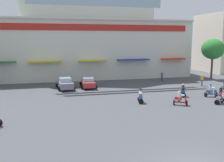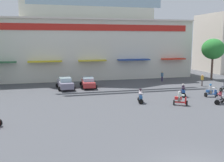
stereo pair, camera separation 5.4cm
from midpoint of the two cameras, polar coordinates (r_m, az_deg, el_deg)
name	(u,v)px [view 1 (the left image)]	position (r m, az deg, el deg)	size (l,w,h in m)	color
ground_plane	(123,107)	(25.81, 2.42, -5.69)	(128.00, 128.00, 0.00)	#484A4F
colonial_building	(86,29)	(46.90, -5.64, 11.33)	(35.13, 14.89, 19.68)	silver
plaza_tree_1	(213,49)	(45.98, 21.15, 6.52)	(3.62, 3.73, 6.72)	brown
parked_car_0	(65,83)	(35.41, -10.26, -0.48)	(2.45, 4.46, 1.57)	gray
parked_car_1	(88,82)	(36.10, -5.30, -0.30)	(2.43, 4.39, 1.40)	#B53131
scooter_rider_2	(140,97)	(27.51, 6.19, -3.48)	(0.85, 1.42, 1.49)	black
scooter_rider_3	(180,99)	(27.18, 14.64, -3.87)	(1.48, 1.14, 1.49)	black
scooter_rider_5	(183,91)	(31.47, 15.23, -2.18)	(1.00, 1.47, 1.50)	black
scooter_rider_6	(220,98)	(29.16, 22.43, -3.42)	(1.52, 1.27, 1.48)	black
scooter_rider_9	(211,91)	(32.26, 20.77, -2.15)	(1.52, 0.65, 1.54)	black
pedestrian_1	(162,76)	(42.01, 10.83, 1.13)	(0.53, 0.53, 1.58)	#2F254A
pedestrian_2	(202,79)	(39.08, 19.05, 0.33)	(0.55, 0.55, 1.72)	slate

